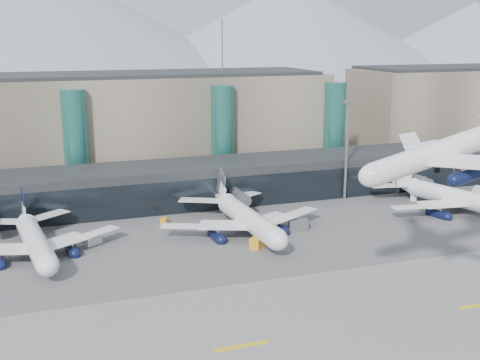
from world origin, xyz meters
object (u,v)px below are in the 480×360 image
at_px(jet_parked_mid, 242,209).
at_px(veh_c, 298,224).
at_px(hero_jet, 455,143).
at_px(veh_h, 258,242).
at_px(jet_parked_left, 33,231).
at_px(jet_parked_right, 445,190).
at_px(veh_b, 164,221).
at_px(veh_d, 413,197).
at_px(lightmast_mid, 347,144).
at_px(veh_a, 92,239).

relative_size(jet_parked_mid, veh_c, 9.35).
height_order(jet_parked_mid, veh_c, jet_parked_mid).
xyz_separation_m(hero_jet, veh_h, (-18.69, 33.56, -24.84)).
height_order(hero_jet, jet_parked_left, hero_jet).
bearing_deg(hero_jet, jet_parked_right, 53.41).
height_order(jet_parked_left, veh_h, jet_parked_left).
bearing_deg(veh_b, jet_parked_right, -71.27).
bearing_deg(veh_c, veh_d, 34.05).
distance_m(jet_parked_right, veh_b, 68.57).
height_order(lightmast_mid, jet_parked_left, lightmast_mid).
bearing_deg(veh_d, jet_parked_mid, 133.57).
distance_m(jet_parked_left, veh_a, 11.79).
height_order(jet_parked_right, veh_c, jet_parked_right).
distance_m(jet_parked_mid, jet_parked_right, 52.44).
distance_m(veh_c, veh_h, 14.58).
bearing_deg(hero_jet, jet_parked_mid, 112.89).
relative_size(lightmast_mid, hero_jet, 0.81).
xyz_separation_m(veh_d, veh_h, (-50.50, -20.14, 0.29)).
relative_size(jet_parked_right, veh_b, 16.99).
distance_m(lightmast_mid, jet_parked_left, 78.90).
distance_m(jet_parked_left, jet_parked_right, 95.69).
xyz_separation_m(hero_jet, veh_d, (31.81, 53.70, -25.13)).
bearing_deg(veh_h, veh_d, -23.08).
bearing_deg(veh_b, jet_parked_mid, -96.34).
bearing_deg(jet_parked_mid, veh_d, -82.93).
bearing_deg(veh_d, veh_h, 145.23).
distance_m(jet_parked_mid, veh_b, 18.76).
xyz_separation_m(jet_parked_left, jet_parked_mid, (43.25, 0.11, 0.31)).
xyz_separation_m(jet_parked_right, veh_h, (-53.07, -11.19, -3.60)).
height_order(veh_b, veh_d, veh_d).
height_order(jet_parked_mid, veh_b, jet_parked_mid).
height_order(veh_c, veh_d, veh_c).
height_order(jet_parked_left, veh_a, jet_parked_left).
height_order(jet_parked_mid, jet_parked_right, jet_parked_mid).
distance_m(jet_parked_mid, veh_c, 12.80).
bearing_deg(veh_b, veh_a, 144.89).
distance_m(veh_b, veh_c, 30.31).
bearing_deg(lightmast_mid, veh_d, -21.77).
bearing_deg(hero_jet, veh_b, 122.15).
bearing_deg(veh_a, jet_parked_mid, -36.44).
distance_m(lightmast_mid, jet_parked_mid, 38.10).
height_order(jet_parked_mid, veh_h, jet_parked_mid).
bearing_deg(jet_parked_right, veh_h, 84.88).
xyz_separation_m(jet_parked_mid, veh_b, (-15.24, 10.16, -4.06)).
distance_m(lightmast_mid, hero_jet, 63.24).
relative_size(jet_parked_left, veh_c, 8.68).
bearing_deg(hero_jet, veh_d, 60.30).
relative_size(veh_a, veh_d, 1.32).
bearing_deg(veh_c, hero_jet, -65.38).
bearing_deg(lightmast_mid, veh_a, -167.90).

